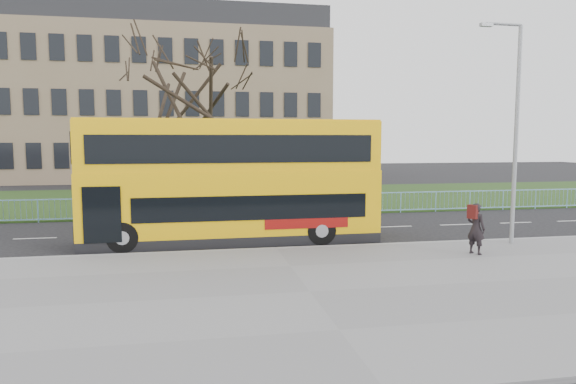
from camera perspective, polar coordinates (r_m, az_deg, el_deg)
name	(u,v)px	position (r m, az deg, el deg)	size (l,w,h in m)	color
ground	(270,243)	(19.49, -2.01, -5.64)	(120.00, 120.00, 0.00)	black
pavement	(310,294)	(13.03, 2.43, -11.23)	(80.00, 10.50, 0.12)	slate
kerb	(277,249)	(17.97, -1.28, -6.40)	(80.00, 0.20, 0.14)	gray
grass_verge	(238,199)	(33.53, -5.60, -0.73)	(80.00, 15.40, 0.08)	#233D16
guard_railing	(251,206)	(25.86, -4.16, -1.55)	(40.00, 0.12, 1.10)	#7EB9E0
bare_tree	(189,108)	(28.94, -10.98, 9.13)	(7.70, 7.70, 11.00)	black
civic_building	(170,108)	(54.02, -12.93, 9.05)	(30.00, 15.00, 14.00)	#816C52
yellow_bus	(232,178)	(19.38, -6.21, 1.56)	(10.88, 2.70, 4.55)	yellow
pedestrian	(476,229)	(17.99, 20.16, -3.83)	(0.62, 0.41, 1.70)	black
street_lamp	(514,125)	(20.07, 23.82, 6.81)	(1.65, 0.21, 7.79)	#989CA0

